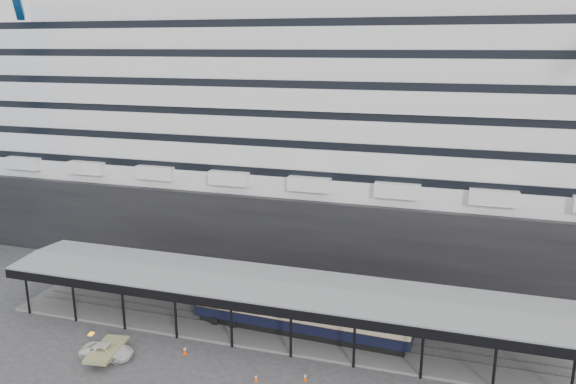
% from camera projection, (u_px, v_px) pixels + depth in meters
% --- Properties ---
extents(ground, '(200.00, 200.00, 0.00)m').
position_uv_depth(ground, '(258.00, 357.00, 51.07)').
color(ground, '#343437').
rests_on(ground, ground).
extents(cruise_ship, '(130.00, 30.00, 43.90)m').
position_uv_depth(cruise_ship, '(338.00, 115.00, 75.96)').
color(cruise_ship, black).
rests_on(cruise_ship, ground).
extents(platform_canopy, '(56.00, 9.18, 5.30)m').
position_uv_depth(platform_canopy, '(275.00, 309.00, 55.09)').
color(platform_canopy, slate).
rests_on(platform_canopy, ground).
extents(port_truck, '(4.98, 2.81, 1.31)m').
position_uv_depth(port_truck, '(107.00, 351.00, 50.74)').
color(port_truck, silver).
rests_on(port_truck, ground).
extents(pullman_carriage, '(21.80, 3.76, 21.30)m').
position_uv_depth(pullman_carriage, '(300.00, 310.00, 54.30)').
color(pullman_carriage, black).
rests_on(pullman_carriage, ground).
extents(traffic_cone_left, '(0.44, 0.44, 0.82)m').
position_uv_depth(traffic_cone_left, '(185.00, 350.00, 51.43)').
color(traffic_cone_left, '#DB470C').
rests_on(traffic_cone_left, ground).
extents(traffic_cone_mid, '(0.41, 0.41, 0.66)m').
position_uv_depth(traffic_cone_mid, '(305.00, 377.00, 47.39)').
color(traffic_cone_mid, '#DB510C').
rests_on(traffic_cone_mid, ground).
extents(traffic_cone_right, '(0.38, 0.38, 0.65)m').
position_uv_depth(traffic_cone_right, '(256.00, 378.00, 47.26)').
color(traffic_cone_right, '#E6500C').
rests_on(traffic_cone_right, ground).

